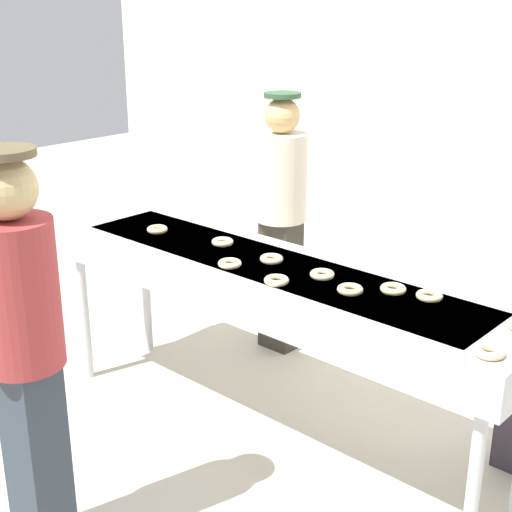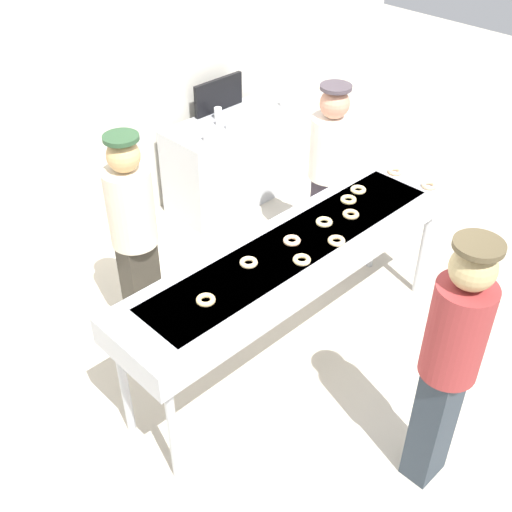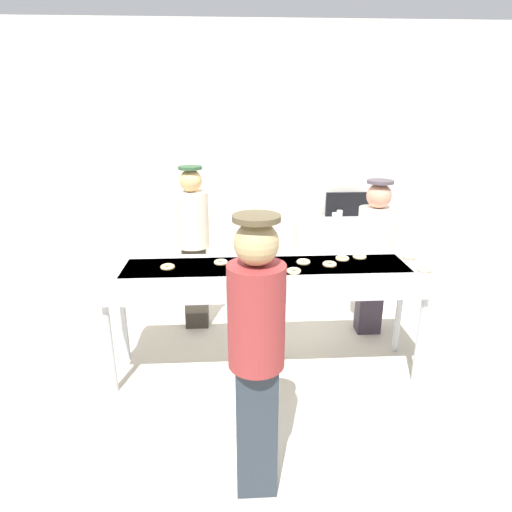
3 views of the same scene
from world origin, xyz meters
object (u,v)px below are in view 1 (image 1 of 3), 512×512
(plain_donut_5, at_px, (157,229))
(plain_donut_10, at_px, (489,352))
(worker_baker, at_px, (281,210))
(plain_donut_9, at_px, (322,274))
(plain_donut_2, at_px, (277,280))
(plain_donut_3, at_px, (271,259))
(plain_donut_8, at_px, (393,289))
(customer_waiting, at_px, (23,341))
(plain_donut_4, at_px, (350,290))
(fryer_conveyor, at_px, (269,282))
(plain_donut_6, at_px, (222,242))
(plain_donut_0, at_px, (429,296))
(plain_donut_7, at_px, (230,264))

(plain_donut_5, distance_m, plain_donut_10, 2.07)
(plain_donut_5, relative_size, worker_baker, 0.07)
(plain_donut_9, bearing_deg, plain_donut_2, -118.42)
(plain_donut_3, height_order, plain_donut_10, same)
(plain_donut_5, distance_m, plain_donut_8, 1.47)
(plain_donut_8, xyz_separation_m, plain_donut_9, (-0.35, -0.07, 0.00))
(plain_donut_2, xyz_separation_m, plain_donut_3, (-0.21, 0.21, 0.00))
(customer_waiting, bearing_deg, plain_donut_4, 73.20)
(fryer_conveyor, bearing_deg, plain_donut_4, -4.85)
(plain_donut_4, distance_m, plain_donut_6, 0.90)
(fryer_conveyor, relative_size, plain_donut_4, 23.61)
(plain_donut_3, relative_size, plain_donut_5, 1.00)
(plain_donut_0, height_order, plain_donut_5, same)
(fryer_conveyor, distance_m, plain_donut_10, 1.28)
(plain_donut_3, bearing_deg, plain_donut_9, -0.75)
(plain_donut_0, bearing_deg, plain_donut_3, -172.98)
(plain_donut_5, relative_size, plain_donut_10, 1.00)
(plain_donut_8, distance_m, plain_donut_10, 0.66)
(plain_donut_0, distance_m, plain_donut_5, 1.64)
(customer_waiting, bearing_deg, plain_donut_5, 129.57)
(fryer_conveyor, distance_m, plain_donut_2, 0.30)
(plain_donut_10, xyz_separation_m, customer_waiting, (-1.41, -1.08, -0.03))
(plain_donut_5, height_order, plain_donut_7, same)
(plain_donut_2, relative_size, plain_donut_8, 1.00)
(plain_donut_3, xyz_separation_m, plain_donut_7, (-0.11, -0.19, 0.00))
(plain_donut_9, distance_m, customer_waiting, 1.38)
(plain_donut_6, xyz_separation_m, customer_waiting, (0.22, -1.33, -0.03))
(plain_donut_9, bearing_deg, plain_donut_3, 179.25)
(plain_donut_5, relative_size, plain_donut_9, 1.00)
(plain_donut_4, xyz_separation_m, worker_baker, (-1.19, 0.93, -0.06))
(plain_donut_5, bearing_deg, worker_baker, 81.48)
(fryer_conveyor, xyz_separation_m, plain_donut_3, (-0.01, 0.03, 0.11))
(plain_donut_10, bearing_deg, plain_donut_0, 142.76)
(plain_donut_8, distance_m, customer_waiting, 1.59)
(fryer_conveyor, bearing_deg, plain_donut_10, -9.11)
(plain_donut_0, distance_m, plain_donut_7, 0.98)
(plain_donut_0, xyz_separation_m, plain_donut_7, (-0.94, -0.29, 0.00))
(plain_donut_6, xyz_separation_m, plain_donut_10, (1.63, -0.26, 0.00))
(plain_donut_6, bearing_deg, fryer_conveyor, -8.12)
(plain_donut_7, bearing_deg, plain_donut_10, -1.67)
(plain_donut_9, xyz_separation_m, customer_waiting, (-0.47, -1.30, -0.03))
(plain_donut_4, bearing_deg, plain_donut_5, 179.49)
(plain_donut_4, xyz_separation_m, plain_donut_9, (-0.21, 0.07, 0.00))
(plain_donut_2, height_order, worker_baker, worker_baker)
(plain_donut_2, bearing_deg, plain_donut_9, 61.58)
(plain_donut_6, bearing_deg, plain_donut_5, -168.67)
(plain_donut_7, distance_m, plain_donut_8, 0.82)
(worker_baker, bearing_deg, plain_donut_2, 140.13)
(plain_donut_6, relative_size, plain_donut_7, 1.00)
(plain_donut_7, relative_size, plain_donut_8, 1.00)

